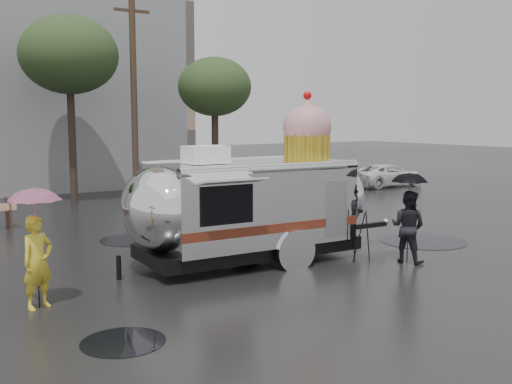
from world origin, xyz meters
TOP-DOWN VIEW (x-y plane):
  - ground at (0.00, 0.00)m, footprint 120.00×120.00m
  - puddles at (3.05, 3.14)m, footprint 12.46×9.73m
  - utility_pole at (2.50, 14.00)m, footprint 1.60×0.28m
  - tree_mid at (0.00, 15.00)m, footprint 4.20×4.20m
  - tree_right at (6.00, 13.00)m, footprint 3.36×3.36m
  - parked_cars at (11.78, 12.00)m, footprint 13.20×1.90m
  - airstream_trailer at (0.86, 1.47)m, footprint 8.32×3.20m
  - person_left at (-4.73, 0.40)m, footprint 0.78×0.67m
  - umbrella_pink at (-4.73, 0.40)m, footprint 1.24×1.24m
  - person_right at (4.12, -0.78)m, footprint 0.80×1.01m
  - umbrella_black at (4.12, -0.78)m, footprint 1.16×1.16m
  - tripod at (3.25, 0.06)m, footprint 0.54×0.54m

SIDE VIEW (x-z plane):
  - ground at x=0.00m, z-range 0.00..0.00m
  - puddles at x=3.05m, z-range 0.00..0.01m
  - parked_cars at x=11.78m, z-range -0.03..1.47m
  - tripod at x=3.25m, z-range 0.10..1.44m
  - person_left at x=-4.73m, z-range 0.00..1.83m
  - person_right at x=4.12m, z-range 0.00..1.85m
  - airstream_trailer at x=0.86m, z-range -0.67..3.81m
  - umbrella_black at x=4.12m, z-range 0.77..3.11m
  - umbrella_pink at x=-4.73m, z-range 0.77..3.17m
  - utility_pole at x=2.50m, z-range 0.12..9.12m
  - tree_right at x=6.00m, z-range 1.85..8.27m
  - tree_mid at x=0.00m, z-range 2.33..10.35m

